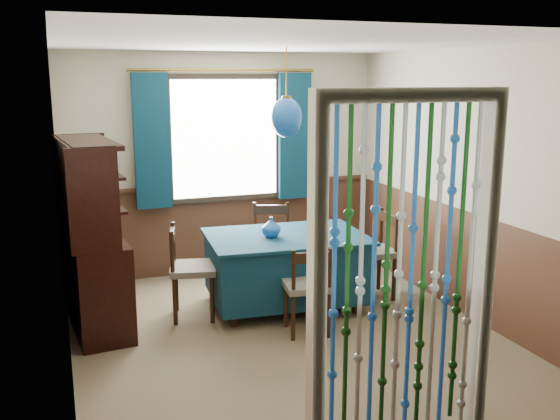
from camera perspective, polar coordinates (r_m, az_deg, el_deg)
name	(u,v)px	position (r m, az deg, el deg)	size (l,w,h in m)	color
floor	(285,333)	(5.64, 0.45, -11.22)	(4.00, 4.00, 0.00)	brown
ceiling	(285,43)	(5.18, 0.49, 15.06)	(4.00, 4.00, 0.00)	silver
wall_back	(224,164)	(7.15, -5.13, 4.17)	(3.60, 3.60, 0.00)	#BFB59D
wall_front	(412,259)	(3.52, 11.93, -4.44)	(3.60, 3.60, 0.00)	#BFB59D
wall_left	(60,211)	(4.95, -19.46, -0.06)	(4.00, 4.00, 0.00)	#BFB59D
wall_right	(464,183)	(6.12, 16.48, 2.37)	(4.00, 4.00, 0.00)	#BFB59D
wainscot_back	(226,228)	(7.28, -4.99, -1.70)	(3.60, 3.60, 0.00)	#45281A
wainscot_front	(404,383)	(3.81, 11.30, -15.26)	(3.60, 3.60, 0.00)	#45281A
wainscot_left	(69,305)	(5.15, -18.70, -8.22)	(4.00, 4.00, 0.00)	#45281A
wainscot_right	(458,260)	(6.28, 15.96, -4.39)	(4.00, 4.00, 0.00)	#45281A
window	(225,138)	(7.07, -5.08, 6.53)	(1.32, 0.12, 1.42)	black
doorway	(404,290)	(3.63, 11.29, -7.22)	(1.16, 0.12, 2.18)	silver
dining_table	(286,265)	(6.13, 0.55, -5.06)	(1.59, 1.16, 0.73)	#0B2B3C
chair_near	(308,287)	(5.50, 2.57, -7.02)	(0.45, 0.44, 0.81)	black
chair_far	(271,243)	(6.75, -0.81, -3.00)	(0.55, 0.54, 0.89)	black
chair_left	(190,269)	(5.91, -8.26, -5.38)	(0.50, 0.52, 0.88)	black
chair_right	(375,252)	(6.47, 8.64, -3.80)	(0.45, 0.47, 0.89)	black
sideboard	(93,262)	(5.89, -16.74, -4.60)	(0.57, 1.34, 1.70)	black
pendant_lamp	(286,117)	(5.86, 0.58, 8.48)	(0.30, 0.30, 0.82)	olive
vase_table	(271,228)	(5.96, -0.83, -1.65)	(0.17, 0.17, 0.18)	#154993
bowl_shelf	(98,205)	(5.43, -16.27, 0.47)	(0.19, 0.19, 0.05)	beige
vase_sideboard	(95,217)	(6.06, -16.53, -0.63)	(0.19, 0.19, 0.20)	beige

